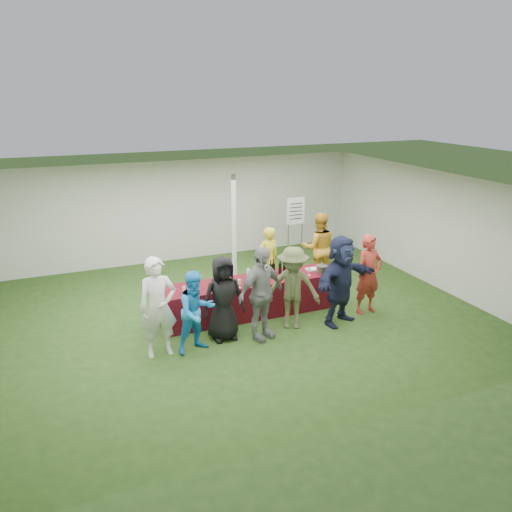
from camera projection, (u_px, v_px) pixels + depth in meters
name	position (u px, v px, depth m)	size (l,w,h in m)	color
ground	(232.00, 316.00, 10.29)	(60.00, 60.00, 0.00)	#284719
tent	(234.00, 235.00, 11.10)	(10.00, 10.00, 10.00)	white
serving_table	(247.00, 298.00, 10.24)	(3.60, 0.80, 0.75)	#5D111A
wine_bottles	(272.00, 269.00, 10.43)	(0.71, 0.12, 0.32)	black
wine_glasses	(229.00, 283.00, 9.69)	(2.74, 0.15, 0.16)	silver
water_bottle	(248.00, 274.00, 10.18)	(0.07, 0.07, 0.23)	silver
bar_towel	(312.00, 269.00, 10.71)	(0.25, 0.18, 0.03)	white
dump_bucket	(322.00, 269.00, 10.48)	(0.24, 0.24, 0.18)	slate
wine_list_sign	(296.00, 216.00, 12.96)	(0.50, 0.03, 1.80)	slate
staff_pourer	(268.00, 260.00, 11.33)	(0.56, 0.37, 1.53)	gold
staff_back	(319.00, 247.00, 11.93)	(0.82, 0.64, 1.70)	gold
customer_0	(158.00, 307.00, 8.52)	(0.65, 0.43, 1.79)	silver
customer_1	(196.00, 312.00, 8.70)	(0.72, 0.56, 1.49)	#1D8CDD
customer_2	(223.00, 298.00, 9.11)	(0.79, 0.51, 1.61)	black
customer_3	(261.00, 294.00, 9.09)	(1.05, 0.44, 1.79)	gray
customer_4	(293.00, 288.00, 9.55)	(1.06, 0.61, 1.64)	#4B5330
customer_5	(341.00, 280.00, 9.71)	(1.67, 0.53, 1.80)	#1A1F3A
customer_6	(369.00, 274.00, 10.21)	(0.61, 0.40, 1.67)	#9F2B22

